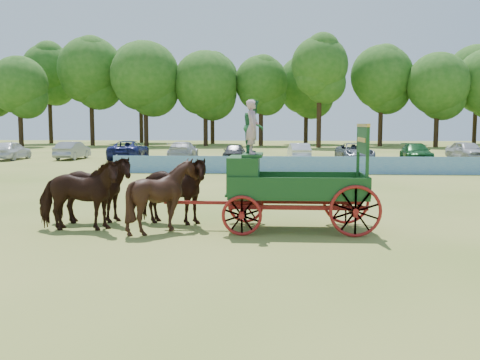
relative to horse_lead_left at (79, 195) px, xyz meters
name	(u,v)px	position (x,y,z in m)	size (l,w,h in m)	color
ground	(433,239)	(9.60, -0.46, -1.01)	(160.00, 160.00, 0.00)	#A89B4C
horse_lead_left	(79,195)	(0.00, 0.00, 0.00)	(1.09, 2.40, 2.02)	black
horse_lead_right	(92,190)	(0.00, 1.10, 0.00)	(1.09, 2.40, 2.02)	black
horse_wheel_left	(163,196)	(2.40, 0.00, 0.00)	(1.64, 1.84, 2.03)	black
horse_wheel_right	(171,191)	(2.40, 1.10, 0.00)	(1.09, 2.40, 2.02)	black
farm_dray	(271,173)	(5.37, 0.58, 0.60)	(6.00, 2.00, 3.68)	#A12410
sponsor_banner	(327,165)	(8.60, 17.54, -0.49)	(26.00, 0.08, 1.05)	#216AB6
parked_cars	(308,151)	(8.13, 29.18, -0.25)	(49.82, 7.47, 1.64)	silver
treeline	(274,77)	(5.19, 60.17, 8.29)	(89.87, 23.37, 15.62)	#382314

